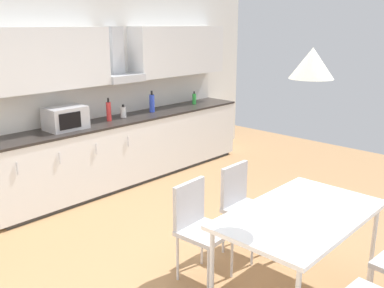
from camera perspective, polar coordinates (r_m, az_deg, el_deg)
The scene contains 14 objects.
ground_plane at distance 4.26m, azimuth 2.74°, elevation -15.28°, with size 9.26×7.82×0.02m, color #9E754C.
wall_back at distance 5.80m, azimuth -17.55°, elevation 6.62°, with size 7.40×0.10×2.67m, color silver.
kitchen_counter at distance 6.16m, azimuth -8.38°, elevation -0.62°, with size 4.05×0.63×0.92m.
backsplash_tile at distance 6.23m, azimuth -10.30°, elevation 6.02°, with size 4.03×0.02×0.47m, color silver.
upper_wall_cabinets at distance 6.03m, azimuth -9.68°, elevation 11.64°, with size 4.03×0.40×0.74m.
microwave at distance 5.49m, azimuth -16.50°, elevation 3.33°, with size 0.48×0.35×0.28m.
bottle_green at distance 6.95m, azimuth 0.29°, elevation 6.05°, with size 0.06×0.06×0.21m.
bottle_red at distance 5.83m, azimuth -11.04°, elevation 4.31°, with size 0.06×0.06×0.31m.
bottle_blue at distance 6.34m, azimuth -5.37°, elevation 5.46°, with size 0.08×0.08×0.31m.
bottle_white at distance 6.03m, azimuth -9.15°, elevation 4.25°, with size 0.08×0.08×0.18m.
dining_table at distance 3.51m, azimuth 14.26°, elevation -9.54°, with size 1.41×0.84×0.76m.
chair_far_left at distance 3.77m, azimuth 0.79°, elevation -10.22°, with size 0.42×0.42×0.87m.
chair_far_right at distance 4.22m, azimuth 6.69°, elevation -7.40°, with size 0.41×0.41×0.87m.
pendant_lamp at distance 3.20m, azimuth 15.73°, elevation 10.33°, with size 0.32×0.32×0.22m, color silver.
Camera 1 is at (-2.79, -2.36, 2.18)m, focal length 40.00 mm.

